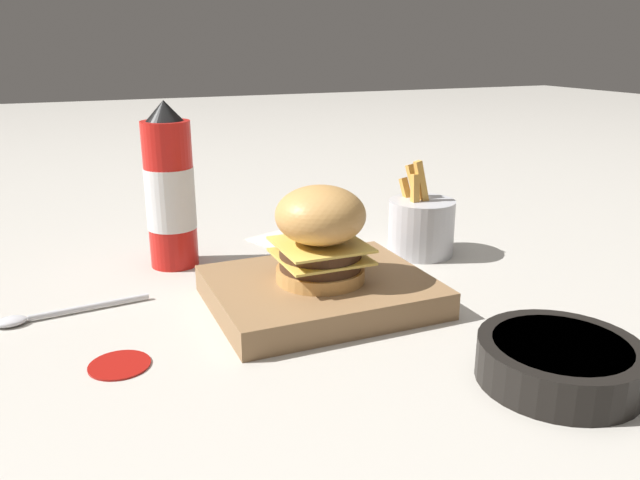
{
  "coord_description": "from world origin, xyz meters",
  "views": [
    {
      "loc": [
        -0.33,
        -0.65,
        0.31
      ],
      "look_at": [
        -0.05,
        0.01,
        0.08
      ],
      "focal_mm": 35.0,
      "sensor_mm": 36.0,
      "label": 1
    }
  ],
  "objects_px": {
    "fries_basket": "(421,226)",
    "burger": "(320,233)",
    "spoon": "(46,315)",
    "serving_board": "(320,291)",
    "side_bowl": "(559,360)",
    "ketchup_bottle": "(170,192)"
  },
  "relations": [
    {
      "from": "side_bowl",
      "to": "spoon",
      "type": "height_order",
      "value": "side_bowl"
    },
    {
      "from": "burger",
      "to": "fries_basket",
      "type": "xyz_separation_m",
      "value": [
        0.22,
        0.12,
        -0.05
      ]
    },
    {
      "from": "serving_board",
      "to": "spoon",
      "type": "xyz_separation_m",
      "value": [
        -0.31,
        0.09,
        -0.01
      ]
    },
    {
      "from": "fries_basket",
      "to": "side_bowl",
      "type": "distance_m",
      "value": 0.38
    },
    {
      "from": "serving_board",
      "to": "ketchup_bottle",
      "type": "distance_m",
      "value": 0.27
    },
    {
      "from": "serving_board",
      "to": "ketchup_bottle",
      "type": "height_order",
      "value": "ketchup_bottle"
    },
    {
      "from": "serving_board",
      "to": "ketchup_bottle",
      "type": "bearing_deg",
      "value": 122.77
    },
    {
      "from": "burger",
      "to": "spoon",
      "type": "distance_m",
      "value": 0.34
    },
    {
      "from": "fries_basket",
      "to": "side_bowl",
      "type": "height_order",
      "value": "fries_basket"
    },
    {
      "from": "burger",
      "to": "spoon",
      "type": "xyz_separation_m",
      "value": [
        -0.31,
        0.09,
        -0.09
      ]
    },
    {
      "from": "ketchup_bottle",
      "to": "spoon",
      "type": "height_order",
      "value": "ketchup_bottle"
    },
    {
      "from": "burger",
      "to": "fries_basket",
      "type": "height_order",
      "value": "burger"
    },
    {
      "from": "burger",
      "to": "fries_basket",
      "type": "bearing_deg",
      "value": 28.96
    },
    {
      "from": "serving_board",
      "to": "burger",
      "type": "bearing_deg",
      "value": -100.89
    },
    {
      "from": "serving_board",
      "to": "side_bowl",
      "type": "distance_m",
      "value": 0.29
    },
    {
      "from": "fries_basket",
      "to": "spoon",
      "type": "xyz_separation_m",
      "value": [
        -0.53,
        -0.03,
        -0.04
      ]
    },
    {
      "from": "burger",
      "to": "ketchup_bottle",
      "type": "bearing_deg",
      "value": 122.35
    },
    {
      "from": "ketchup_bottle",
      "to": "fries_basket",
      "type": "relative_size",
      "value": 1.63
    },
    {
      "from": "fries_basket",
      "to": "burger",
      "type": "bearing_deg",
      "value": -151.04
    },
    {
      "from": "fries_basket",
      "to": "spoon",
      "type": "relative_size",
      "value": 0.82
    },
    {
      "from": "ketchup_bottle",
      "to": "side_bowl",
      "type": "distance_m",
      "value": 0.56
    },
    {
      "from": "serving_board",
      "to": "fries_basket",
      "type": "xyz_separation_m",
      "value": [
        0.22,
        0.12,
        0.03
      ]
    }
  ]
}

